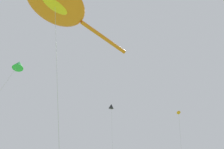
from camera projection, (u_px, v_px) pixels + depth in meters
The scene contains 4 objects.
big_show_kite at pixel (58, 5), 18.25m from camera, with size 11.64×5.17×19.30m.
small_kite_delta_white at pixel (179, 115), 26.36m from camera, with size 2.85×2.22×16.38m.
small_kite_box_yellow at pixel (18, 65), 18.42m from camera, with size 2.54×1.45×15.39m.
small_kite_tiny_distant at pixel (111, 107), 33.34m from camera, with size 2.25×2.78×21.23m.
Camera 1 is at (-8.09, 3.64, 1.52)m, focal length 32.07 mm.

